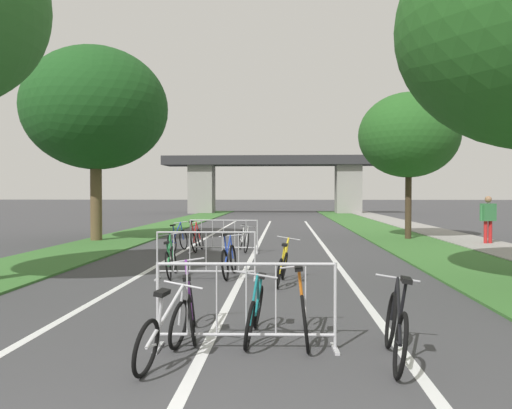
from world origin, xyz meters
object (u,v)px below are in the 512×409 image
object	(u,v)px
bicycle_orange_3	(303,310)
bicycle_purple_7	(191,308)
bicycle_white_8	(244,240)
bicycle_blue_10	(178,240)
tree_right_pine_far	(409,135)
crowd_barrier_second	(206,256)
bicycle_red_1	(197,239)
crowd_barrier_nearest	(246,307)
bicycle_blue_0	(229,260)
bicycle_black_6	(396,328)
pedestrian_strolling	(488,215)
tree_left_cypress_far	(96,109)
bicycle_teal_9	(255,312)
bicycle_green_2	(171,260)
bicycle_silver_4	(164,332)
crowd_barrier_third	(224,237)
bicycle_yellow_5	(282,267)

from	to	relation	value
bicycle_orange_3	bicycle_purple_7	distance (m)	1.48
bicycle_white_8	bicycle_blue_10	distance (m)	2.13
tree_right_pine_far	crowd_barrier_second	world-z (taller)	tree_right_pine_far
tree_right_pine_far	bicycle_red_1	bearing A→B (deg)	-149.62
crowd_barrier_nearest	bicycle_blue_0	distance (m)	5.45
bicycle_black_6	pedestrian_strolling	bearing A→B (deg)	71.74
tree_right_pine_far	bicycle_white_8	world-z (taller)	tree_right_pine_far
tree_left_cypress_far	pedestrian_strolling	bearing A→B (deg)	-3.13
tree_left_cypress_far	bicycle_blue_0	distance (m)	11.33
bicycle_teal_9	bicycle_blue_10	xyz separation A→B (m)	(-3.07, 9.88, 0.03)
bicycle_green_2	bicycle_silver_4	distance (m)	5.97
bicycle_black_6	bicycle_red_1	bearing A→B (deg)	117.19
bicycle_red_1	bicycle_blue_10	bearing A→B (deg)	-175.63
crowd_barrier_nearest	bicycle_silver_4	world-z (taller)	crowd_barrier_nearest
bicycle_orange_3	crowd_barrier_third	bearing A→B (deg)	103.20
bicycle_red_1	bicycle_white_8	size ratio (longest dim) A/B	1.01
crowd_barrier_third	bicycle_blue_10	bearing A→B (deg)	164.69
crowd_barrier_third	bicycle_blue_0	distance (m)	4.60
crowd_barrier_nearest	bicycle_blue_0	size ratio (longest dim) A/B	1.26
tree_right_pine_far	bicycle_silver_4	size ratio (longest dim) A/B	3.81
bicycle_black_6	crowd_barrier_second	bearing A→B (deg)	125.25
bicycle_silver_4	crowd_barrier_second	bearing A→B (deg)	102.54
crowd_barrier_third	bicycle_blue_10	size ratio (longest dim) A/B	1.34
bicycle_blue_0	bicycle_purple_7	xyz separation A→B (m)	(0.02, -4.80, -0.01)
bicycle_purple_7	bicycle_red_1	bearing A→B (deg)	88.85
bicycle_yellow_5	pedestrian_strolling	xyz separation A→B (m)	(7.37, 8.32, 0.74)
bicycle_yellow_5	bicycle_purple_7	xyz separation A→B (m)	(-1.19, -3.93, 0.02)
pedestrian_strolling	bicycle_green_2	bearing A→B (deg)	21.59
tree_right_pine_far	bicycle_black_6	xyz separation A→B (m)	(-3.76, -15.36, -3.84)
bicycle_green_2	bicycle_silver_4	world-z (taller)	bicycle_green_2
pedestrian_strolling	bicycle_yellow_5	bearing A→B (deg)	32.79
bicycle_silver_4	bicycle_purple_7	distance (m)	1.12
bicycle_silver_4	bicycle_teal_9	xyz separation A→B (m)	(0.95, 1.01, 0.00)
tree_right_pine_far	bicycle_red_1	world-z (taller)	tree_right_pine_far
tree_left_cypress_far	tree_right_pine_far	xyz separation A→B (m)	(12.35, 1.34, -0.96)
bicycle_orange_3	bicycle_teal_9	xyz separation A→B (m)	(-0.62, 0.05, -0.04)
tree_left_cypress_far	bicycle_blue_10	size ratio (longest dim) A/B	4.60
bicycle_white_8	pedestrian_strolling	xyz separation A→B (m)	(8.65, 2.32, 0.71)
crowd_barrier_nearest	bicycle_yellow_5	xyz separation A→B (m)	(0.41, 4.52, -0.17)
bicycle_silver_4	bicycle_black_6	size ratio (longest dim) A/B	0.89
bicycle_silver_4	pedestrian_strolling	xyz separation A→B (m)	(8.65, 13.36, 0.74)
bicycle_black_6	bicycle_white_8	xyz separation A→B (m)	(-2.56, 10.89, -0.01)
bicycle_orange_3	bicycle_purple_7	xyz separation A→B (m)	(-1.47, 0.16, -0.02)
tree_right_pine_far	bicycle_white_8	xyz separation A→B (m)	(-6.32, -4.47, -3.84)
bicycle_black_6	bicycle_teal_9	world-z (taller)	bicycle_black_6
tree_right_pine_far	bicycle_blue_0	bearing A→B (deg)	-123.05
tree_right_pine_far	bicycle_blue_10	world-z (taller)	tree_right_pine_far
bicycle_orange_3	bicycle_yellow_5	distance (m)	4.10
crowd_barrier_second	bicycle_orange_3	bearing A→B (deg)	-66.85
bicycle_black_6	pedestrian_strolling	world-z (taller)	pedestrian_strolling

